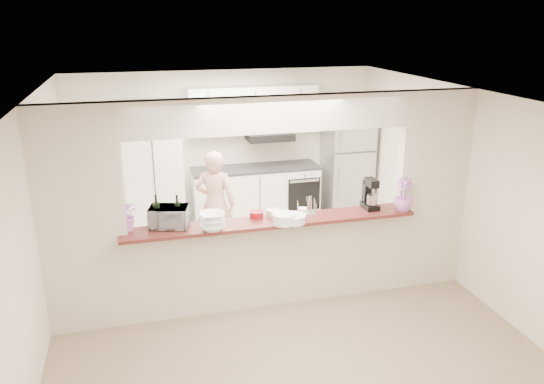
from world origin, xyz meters
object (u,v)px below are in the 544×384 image
object	(u,v)px
refrigerator	(347,167)
person	(215,205)
stand_mixer	(370,195)
toaster_oven	(169,217)

from	to	relation	value
refrigerator	person	world-z (taller)	refrigerator
refrigerator	stand_mixer	world-z (taller)	refrigerator
person	stand_mixer	bearing A→B (deg)	160.30
refrigerator	stand_mixer	size ratio (longest dim) A/B	4.52
toaster_oven	person	world-z (taller)	person
refrigerator	toaster_oven	distance (m)	4.14
stand_mixer	refrigerator	bearing A→B (deg)	72.97
toaster_oven	person	size ratio (longest dim) A/B	0.27
toaster_oven	person	bearing A→B (deg)	77.36
refrigerator	stand_mixer	distance (m)	2.76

